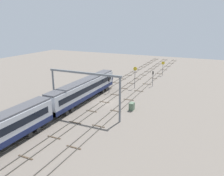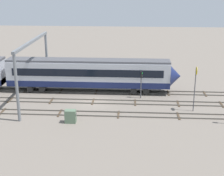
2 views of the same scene
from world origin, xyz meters
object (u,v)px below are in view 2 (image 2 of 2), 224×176
object	(u,v)px
signal_light_trackside_approach	(141,81)
relay_cabinet	(71,116)
overhead_gantry	(33,57)
speed_sign_mid_trackside	(195,82)

from	to	relation	value
signal_light_trackside_approach	relay_cabinet	distance (m)	12.58
overhead_gantry	relay_cabinet	world-z (taller)	overhead_gantry
signal_light_trackside_approach	relay_cabinet	xyz separation A→B (m)	(-8.46, -9.13, -1.82)
overhead_gantry	speed_sign_mid_trackside	distance (m)	21.63
overhead_gantry	speed_sign_mid_trackside	bearing A→B (deg)	-7.00
overhead_gantry	signal_light_trackside_approach	bearing A→B (deg)	7.37
speed_sign_mid_trackside	relay_cabinet	bearing A→B (deg)	-163.05
signal_light_trackside_approach	relay_cabinet	bearing A→B (deg)	-132.80
overhead_gantry	speed_sign_mid_trackside	world-z (taller)	overhead_gantry
signal_light_trackside_approach	relay_cabinet	world-z (taller)	signal_light_trackside_approach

